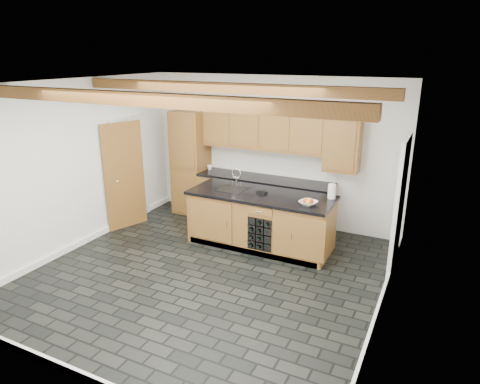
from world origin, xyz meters
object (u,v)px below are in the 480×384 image
Objects in this scene: kitchen_scale at (262,192)px; fruit_bowl at (308,203)px; paper_towel at (332,191)px; island at (261,220)px.

kitchen_scale is 0.91m from fruit_bowl.
kitchen_scale is 0.81× the size of paper_towel.
paper_towel is (1.11, 0.30, 0.58)m from island.
island is 12.94× the size of kitchen_scale.
island is at bearing -63.53° from kitchen_scale.
kitchen_scale is at bearing -167.61° from paper_towel.
paper_towel is at bearing 15.25° from island.
kitchen_scale is (-0.01, 0.06, 0.49)m from island.
kitchen_scale is at bearing 165.30° from fruit_bowl.
island is at bearing -164.75° from paper_towel.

